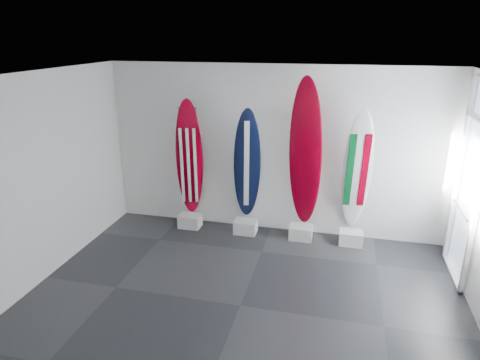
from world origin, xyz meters
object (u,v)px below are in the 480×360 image
(surfboard_usa, at_px, (189,158))
(surfboard_navy, at_px, (247,165))
(surfboard_italy, at_px, (357,171))
(surfboard_swiss, at_px, (305,154))

(surfboard_usa, relative_size, surfboard_navy, 1.04)
(surfboard_usa, bearing_deg, surfboard_italy, -10.48)
(surfboard_usa, height_order, surfboard_italy, surfboard_usa)
(surfboard_usa, xyz_separation_m, surfboard_navy, (1.08, 0.00, -0.05))
(surfboard_usa, distance_m, surfboard_italy, 2.95)
(surfboard_navy, height_order, surfboard_swiss, surfboard_swiss)
(surfboard_swiss, relative_size, surfboard_italy, 1.21)
(surfboard_usa, height_order, surfboard_navy, surfboard_usa)
(surfboard_italy, bearing_deg, surfboard_swiss, 172.70)
(surfboard_navy, xyz_separation_m, surfboard_italy, (1.88, 0.00, 0.03))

